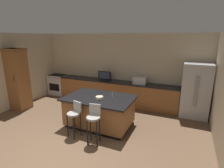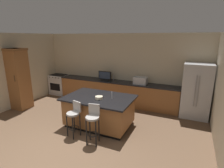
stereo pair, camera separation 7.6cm
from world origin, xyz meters
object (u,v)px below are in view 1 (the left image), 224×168
Objects in this scene: cell_phone at (102,97)px; range_oven at (59,85)px; kitchen_island at (100,111)px; tv_remote at (100,99)px; microwave at (140,80)px; tv_monitor at (104,76)px; bar_stool_left at (75,116)px; fruit_bowl at (99,98)px; refrigerator at (196,91)px; cabinet_tower at (18,78)px; bar_stool_right at (94,121)px.

range_oven is at bearing 170.62° from cell_phone.
kitchen_island is at bearing -156.48° from cell_phone.
tv_remote is at bearing -62.51° from cell_phone.
tv_monitor reaches higher than microwave.
bar_stool_left is 0.86m from fruit_bowl.
bar_stool_left is (-2.96, -2.67, -0.33)m from refrigerator.
cabinet_tower reaches higher than tv_monitor.
kitchen_island is 0.51m from fruit_bowl.
cabinet_tower reaches higher than microwave.
kitchen_island is at bearing 82.15° from bar_stool_left.
bar_stool_right is at bearing -13.55° from cabinet_tower.
bar_stool_right is at bearing -39.03° from range_oven.
tv_remote is at bearing 95.12° from bar_stool_right.
bar_stool_left is at bearing -112.17° from kitchen_island.
range_oven is 2.51m from tv_monitor.
cell_phone is (-2.54, -1.86, 0.00)m from refrigerator.
kitchen_island is 0.88m from bar_stool_left.
bar_stool_right is at bearing -129.97° from refrigerator.
bar_stool_left is 6.39× the size of cell_phone.
refrigerator is 3.25m from tv_remote.
tv_monitor is at bearing 86.72° from tv_remote.
refrigerator is 3.15m from cell_phone.
tv_monitor is 2.77m from bar_stool_left.
refrigerator reaches higher than bar_stool_left.
microwave is 2.03m from cell_phone.
tv_monitor is 2.06m from cell_phone.
kitchen_island is 1.99× the size of bar_stool_right.
bar_stool_left reaches higher than tv_remote.
bar_stool_right reaches higher than cell_phone.
cabinet_tower is 4.08× the size of tv_monitor.
cell_phone is at bearing 0.39° from cabinet_tower.
tv_remote is at bearing -140.89° from refrigerator.
cell_phone is (-0.63, -1.93, -0.14)m from microwave.
tv_monitor reaches higher than range_oven.
range_oven reaches higher than kitchen_island.
microwave is at bearing 0.02° from range_oven.
bar_stool_right is at bearing -98.13° from microwave.
tv_remote is at bearing -60.24° from kitchen_island.
cell_phone is (0.41, 0.81, 0.33)m from bar_stool_left.
refrigerator is at bearing 13.31° from tv_remote.
tv_monitor reaches higher than tv_remote.
tv_remote is (0.02, -0.03, -0.03)m from fruit_bowl.
cabinet_tower is at bearing 179.64° from bar_stool_left.
kitchen_island is at bearing -110.28° from microwave.
tv_monitor is (2.59, 1.90, -0.07)m from cabinet_tower.
refrigerator is 10.66× the size of tv_remote.
refrigerator reaches higher than tv_monitor.
tv_monitor is at bearing -1.19° from range_oven.
microwave is at bearing 25.70° from cabinet_tower.
cabinet_tower reaches higher than tv_remote.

